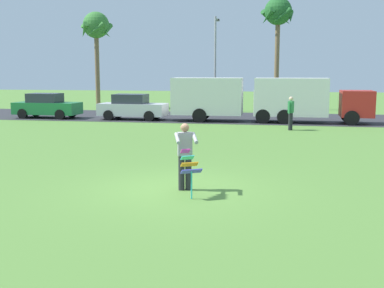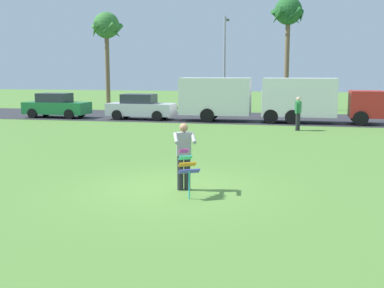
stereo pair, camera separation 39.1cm
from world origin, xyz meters
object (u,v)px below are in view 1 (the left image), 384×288
(kite_held, at_px, (189,166))
(palm_tree_right_near, at_px, (278,16))
(parked_truck_red_cab, at_px, (305,99))
(palm_tree_left_near, at_px, (96,29))
(streetlight_pole, at_px, (215,58))
(person_walker_near, at_px, (291,112))
(parked_car_green, at_px, (47,106))
(parked_truck_white_box, at_px, (221,98))
(parked_car_silver, at_px, (132,107))
(person_kite_flyer, at_px, (185,154))

(kite_held, relative_size, palm_tree_right_near, 0.13)
(parked_truck_red_cab, xyz_separation_m, palm_tree_left_near, (-16.17, 8.62, 4.95))
(kite_held, xyz_separation_m, palm_tree_left_near, (-12.66, 26.49, 5.58))
(palm_tree_left_near, xyz_separation_m, streetlight_pole, (9.85, -1.30, -2.36))
(person_walker_near, bearing_deg, palm_tree_left_near, 141.13)
(parked_car_green, xyz_separation_m, palm_tree_left_near, (0.14, 8.62, 5.58))
(parked_car_green, relative_size, palm_tree_left_near, 0.55)
(streetlight_pole, relative_size, person_walker_near, 4.05)
(kite_held, height_order, parked_truck_white_box, parked_truck_white_box)
(kite_held, xyz_separation_m, person_walker_near, (2.62, 14.18, 0.16))
(parked_car_green, xyz_separation_m, parked_truck_red_cab, (16.32, -0.00, 0.64))
(parked_car_green, xyz_separation_m, palm_tree_right_near, (14.50, 9.67, 6.41))
(parked_car_silver, relative_size, palm_tree_right_near, 0.49)
(person_kite_flyer, xyz_separation_m, kite_held, (0.25, -0.69, -0.18))
(parked_car_silver, distance_m, palm_tree_left_near, 11.71)
(parked_car_silver, bearing_deg, streetlight_pole, 60.01)
(palm_tree_left_near, bearing_deg, parked_truck_red_cab, -28.06)
(person_kite_flyer, distance_m, palm_tree_left_near, 29.14)
(kite_held, bearing_deg, parked_car_green, 125.61)
(kite_held, distance_m, parked_truck_white_box, 17.94)
(parked_car_silver, height_order, palm_tree_right_near, palm_tree_right_near)
(person_kite_flyer, bearing_deg, streetlight_pole, 95.97)
(palm_tree_left_near, bearing_deg, person_kite_flyer, -64.31)
(parked_truck_white_box, xyz_separation_m, palm_tree_right_near, (3.15, 9.67, 5.77))
(palm_tree_right_near, bearing_deg, person_walker_near, -86.04)
(kite_held, xyz_separation_m, parked_truck_red_cab, (3.52, 17.87, 0.64))
(palm_tree_left_near, bearing_deg, streetlight_pole, -7.50)
(person_kite_flyer, relative_size, palm_tree_left_near, 0.22)
(person_kite_flyer, bearing_deg, palm_tree_left_near, 115.69)
(person_kite_flyer, height_order, palm_tree_left_near, palm_tree_left_near)
(kite_held, distance_m, palm_tree_right_near, 28.33)
(parked_car_silver, height_order, streetlight_pole, streetlight_pole)
(kite_held, relative_size, parked_car_silver, 0.27)
(parked_truck_white_box, relative_size, streetlight_pole, 0.96)
(parked_car_silver, bearing_deg, parked_truck_white_box, -0.00)
(kite_held, height_order, parked_car_silver, parked_car_silver)
(kite_held, distance_m, parked_truck_red_cab, 18.23)
(parked_car_green, xyz_separation_m, parked_truck_white_box, (11.35, -0.00, 0.64))
(parked_truck_red_cab, bearing_deg, streetlight_pole, 130.80)
(person_kite_flyer, distance_m, person_walker_near, 13.79)
(parked_car_green, distance_m, person_walker_near, 15.86)
(parked_truck_red_cab, bearing_deg, parked_car_silver, 179.99)
(person_kite_flyer, relative_size, parked_car_green, 0.41)
(streetlight_pole, distance_m, person_walker_near, 12.66)
(parked_car_silver, relative_size, streetlight_pole, 0.61)
(parked_car_green, distance_m, palm_tree_left_near, 10.27)
(palm_tree_left_near, distance_m, streetlight_pole, 10.21)
(parked_car_green, height_order, parked_truck_white_box, parked_truck_white_box)
(parked_truck_white_box, height_order, streetlight_pole, streetlight_pole)
(parked_truck_red_cab, bearing_deg, person_kite_flyer, -102.35)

